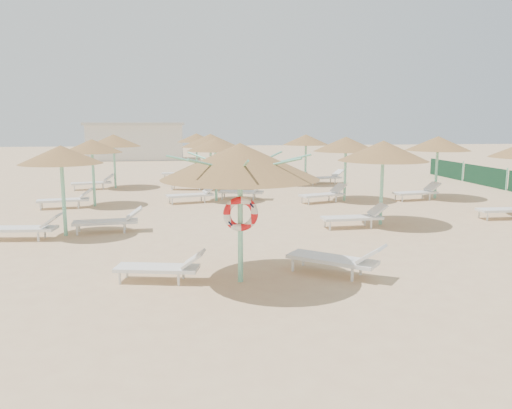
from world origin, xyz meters
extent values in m
plane|color=#D1B07F|center=(0.00, 0.00, 0.00)|extent=(120.00, 120.00, 0.00)
cylinder|color=#7DDAB3|center=(-0.22, -0.25, 1.21)|extent=(0.11, 0.11, 2.42)
cone|color=olive|center=(-0.22, -0.25, 2.53)|extent=(3.23, 3.23, 0.73)
cylinder|color=#7DDAB3|center=(-0.22, -0.25, 2.27)|extent=(0.20, 0.20, 0.12)
cylinder|color=#7DDAB3|center=(0.52, -0.25, 2.48)|extent=(1.46, 0.04, 0.37)
cylinder|color=#7DDAB3|center=(0.30, 0.27, 2.48)|extent=(1.06, 1.06, 0.37)
cylinder|color=#7DDAB3|center=(-0.22, 0.49, 2.48)|extent=(0.04, 1.46, 0.37)
cylinder|color=#7DDAB3|center=(-0.75, 0.27, 2.48)|extent=(1.06, 1.06, 0.37)
cylinder|color=#7DDAB3|center=(-0.96, -0.25, 2.48)|extent=(1.46, 0.04, 0.37)
cylinder|color=#7DDAB3|center=(-0.75, -0.78, 2.48)|extent=(1.06, 1.06, 0.37)
cylinder|color=#7DDAB3|center=(-0.22, -0.99, 2.48)|extent=(0.04, 1.46, 0.37)
cylinder|color=#7DDAB3|center=(0.30, -0.78, 2.48)|extent=(1.06, 1.06, 0.37)
torus|color=red|center=(-0.22, -0.35, 1.46)|extent=(0.72, 0.15, 0.72)
cylinder|color=white|center=(-2.71, -0.11, 0.13)|extent=(0.05, 0.05, 0.25)
cylinder|color=white|center=(-2.62, 0.34, 0.13)|extent=(0.05, 0.05, 0.25)
cylinder|color=white|center=(-1.51, -0.35, 0.13)|extent=(0.05, 0.05, 0.25)
cylinder|color=white|center=(-1.41, 0.09, 0.13)|extent=(0.05, 0.05, 0.25)
cube|color=white|center=(-1.95, -0.03, 0.29)|extent=(1.81, 0.90, 0.07)
cube|color=white|center=(-1.19, -0.18, 0.51)|extent=(0.54, 0.62, 0.33)
cylinder|color=white|center=(1.01, 0.34, 0.14)|extent=(0.06, 0.06, 0.29)
cylinder|color=white|center=(1.34, 0.74, 0.14)|extent=(0.06, 0.06, 0.29)
cylinder|color=white|center=(2.10, -0.54, 0.14)|extent=(0.06, 0.06, 0.29)
cylinder|color=white|center=(2.43, -0.14, 0.14)|extent=(0.06, 0.06, 0.29)
cube|color=white|center=(1.82, 0.02, 0.33)|extent=(1.93, 1.73, 0.08)
cube|color=white|center=(2.50, -0.53, 0.58)|extent=(0.78, 0.80, 0.38)
cylinder|color=#7DDAB3|center=(-4.91, 4.67, 1.15)|extent=(0.11, 0.11, 2.30)
cone|color=olive|center=(-4.91, 4.67, 2.38)|extent=(2.34, 2.34, 0.53)
cylinder|color=#7DDAB3|center=(-4.91, 4.67, 2.15)|extent=(0.20, 0.20, 0.12)
cylinder|color=white|center=(-5.48, 3.97, 0.14)|extent=(0.06, 0.06, 0.28)
cylinder|color=white|center=(-5.44, 4.47, 0.14)|extent=(0.06, 0.06, 0.28)
cube|color=white|center=(-6.01, 4.27, 0.32)|extent=(1.95, 0.79, 0.08)
cube|color=white|center=(-5.16, 4.19, 0.56)|extent=(0.54, 0.64, 0.36)
cylinder|color=white|center=(-4.58, 4.65, 0.14)|extent=(0.06, 0.06, 0.28)
cylinder|color=white|center=(-4.63, 5.15, 0.14)|extent=(0.06, 0.06, 0.28)
cylinder|color=white|center=(-3.24, 4.77, 0.14)|extent=(0.06, 0.06, 0.28)
cylinder|color=white|center=(-3.28, 5.27, 0.14)|extent=(0.06, 0.06, 0.28)
cube|color=white|center=(-3.81, 4.97, 0.32)|extent=(1.95, 0.79, 0.08)
cube|color=white|center=(-2.96, 5.05, 0.56)|extent=(0.54, 0.64, 0.36)
cylinder|color=#7DDAB3|center=(-5.04, 9.95, 1.15)|extent=(0.11, 0.11, 2.30)
cone|color=olive|center=(-5.04, 9.95, 2.38)|extent=(2.34, 2.34, 0.53)
cylinder|color=#7DDAB3|center=(-5.04, 9.95, 2.15)|extent=(0.20, 0.20, 0.12)
cylinder|color=white|center=(-6.89, 9.16, 0.14)|extent=(0.06, 0.06, 0.28)
cylinder|color=white|center=(-6.98, 9.66, 0.14)|extent=(0.06, 0.06, 0.28)
cylinder|color=white|center=(-5.56, 9.39, 0.14)|extent=(0.06, 0.06, 0.28)
cylinder|color=white|center=(-5.65, 9.89, 0.14)|extent=(0.06, 0.06, 0.28)
cube|color=white|center=(-6.14, 9.55, 0.32)|extent=(1.98, 0.93, 0.08)
cube|color=white|center=(-5.31, 9.69, 0.56)|extent=(0.58, 0.67, 0.36)
cylinder|color=#7DDAB3|center=(-5.03, 15.42, 1.15)|extent=(0.11, 0.11, 2.30)
cone|color=olive|center=(-5.03, 15.42, 2.39)|extent=(2.67, 2.67, 0.60)
cylinder|color=#7DDAB3|center=(-5.03, 15.42, 2.15)|extent=(0.20, 0.20, 0.12)
cylinder|color=white|center=(-6.85, 14.59, 0.14)|extent=(0.06, 0.06, 0.28)
cylinder|color=white|center=(-6.97, 15.07, 0.14)|extent=(0.06, 0.06, 0.28)
cylinder|color=white|center=(-5.54, 14.90, 0.14)|extent=(0.06, 0.06, 0.28)
cylinder|color=white|center=(-5.66, 15.38, 0.14)|extent=(0.06, 0.06, 0.28)
cube|color=white|center=(-6.13, 15.02, 0.32)|extent=(1.99, 1.04, 0.08)
cube|color=white|center=(-5.31, 15.21, 0.56)|extent=(0.61, 0.70, 0.36)
cylinder|color=#7DDAB3|center=(-0.19, 10.64, 1.15)|extent=(0.11, 0.11, 2.30)
cone|color=olive|center=(-0.19, 10.64, 2.38)|extent=(2.40, 2.40, 0.54)
cylinder|color=#7DDAB3|center=(-0.19, 10.64, 2.15)|extent=(0.20, 0.20, 0.12)
cylinder|color=white|center=(-2.00, 9.80, 0.14)|extent=(0.06, 0.06, 0.28)
cylinder|color=white|center=(-2.13, 10.28, 0.14)|extent=(0.06, 0.06, 0.28)
cylinder|color=white|center=(-0.70, 10.14, 0.14)|extent=(0.06, 0.06, 0.28)
cylinder|color=white|center=(-0.82, 10.62, 0.14)|extent=(0.06, 0.06, 0.28)
cube|color=white|center=(-1.29, 10.24, 0.32)|extent=(1.99, 1.08, 0.08)
cube|color=white|center=(-0.47, 10.45, 0.56)|extent=(0.62, 0.70, 0.36)
cylinder|color=white|center=(0.07, 10.90, 0.14)|extent=(0.06, 0.06, 0.28)
cylinder|color=white|center=(0.20, 11.38, 0.14)|extent=(0.06, 0.06, 0.28)
cylinder|color=white|center=(1.38, 10.56, 0.14)|extent=(0.06, 0.06, 0.28)
cylinder|color=white|center=(1.50, 11.04, 0.14)|extent=(0.06, 0.06, 0.28)
cube|color=white|center=(0.91, 10.94, 0.32)|extent=(1.99, 1.08, 0.08)
cube|color=white|center=(1.73, 10.73, 0.56)|extent=(0.62, 0.70, 0.36)
cylinder|color=#7DDAB3|center=(-0.25, 14.70, 1.15)|extent=(0.11, 0.11, 2.30)
cone|color=olive|center=(-0.25, 14.70, 2.40)|extent=(2.87, 2.87, 0.65)
cylinder|color=#7DDAB3|center=(-0.25, 14.70, 2.15)|extent=(0.20, 0.20, 0.12)
cylinder|color=white|center=(-2.18, 14.20, 0.14)|extent=(0.06, 0.06, 0.28)
cylinder|color=white|center=(-2.09, 14.69, 0.14)|extent=(0.06, 0.06, 0.28)
cylinder|color=white|center=(-0.85, 13.96, 0.14)|extent=(0.06, 0.06, 0.28)
cylinder|color=white|center=(-0.77, 14.45, 0.14)|extent=(0.06, 0.06, 0.28)
cube|color=white|center=(-1.35, 14.30, 0.32)|extent=(1.98, 0.94, 0.08)
cube|color=white|center=(-0.51, 14.16, 0.56)|extent=(0.58, 0.68, 0.36)
cylinder|color=white|center=(0.11, 14.62, 0.14)|extent=(0.06, 0.06, 0.28)
cylinder|color=white|center=(0.02, 15.11, 0.14)|extent=(0.06, 0.06, 0.28)
cylinder|color=white|center=(1.43, 14.85, 0.14)|extent=(0.06, 0.06, 0.28)
cylinder|color=white|center=(1.35, 15.35, 0.14)|extent=(0.06, 0.06, 0.28)
cube|color=white|center=(0.85, 15.00, 0.32)|extent=(1.98, 0.94, 0.08)
cube|color=white|center=(1.69, 15.15, 0.56)|extent=(0.58, 0.68, 0.36)
cylinder|color=#7DDAB3|center=(4.88, 5.05, 1.15)|extent=(0.11, 0.11, 2.30)
cone|color=olive|center=(4.88, 5.05, 2.40)|extent=(2.87, 2.87, 0.64)
cylinder|color=#7DDAB3|center=(4.88, 5.05, 2.15)|extent=(0.20, 0.20, 0.12)
cylinder|color=white|center=(2.99, 4.35, 0.14)|extent=(0.06, 0.06, 0.28)
cylinder|color=white|center=(2.97, 4.85, 0.14)|extent=(0.06, 0.06, 0.28)
cylinder|color=white|center=(4.34, 4.43, 0.14)|extent=(0.06, 0.06, 0.28)
cylinder|color=white|center=(4.31, 4.92, 0.14)|extent=(0.06, 0.06, 0.28)
cube|color=white|center=(3.78, 4.65, 0.32)|extent=(1.93, 0.72, 0.08)
cube|color=white|center=(4.63, 4.69, 0.56)|extent=(0.52, 0.62, 0.36)
cylinder|color=#7DDAB3|center=(5.22, 10.03, 1.15)|extent=(0.11, 0.11, 2.30)
cone|color=olive|center=(5.22, 10.03, 2.39)|extent=(2.71, 2.71, 0.61)
cylinder|color=#7DDAB3|center=(5.22, 10.03, 2.15)|extent=(0.20, 0.20, 0.12)
cylinder|color=white|center=(3.45, 9.12, 0.14)|extent=(0.06, 0.06, 0.28)
cylinder|color=white|center=(3.28, 9.59, 0.14)|extent=(0.06, 0.06, 0.28)
cylinder|color=white|center=(4.72, 9.58, 0.14)|extent=(0.06, 0.06, 0.28)
cylinder|color=white|center=(4.55, 10.05, 0.14)|extent=(0.06, 0.06, 0.28)
cube|color=white|center=(4.12, 9.63, 0.32)|extent=(2.00, 1.23, 0.08)
cube|color=white|center=(4.92, 9.92, 0.56)|extent=(0.66, 0.73, 0.36)
cylinder|color=#7DDAB3|center=(4.78, 15.54, 1.15)|extent=(0.11, 0.11, 2.30)
cone|color=olive|center=(4.78, 15.54, 2.38)|extent=(2.43, 2.43, 0.55)
cylinder|color=#7DDAB3|center=(4.78, 15.54, 2.15)|extent=(0.20, 0.20, 0.12)
cylinder|color=white|center=(2.84, 15.09, 0.14)|extent=(0.06, 0.06, 0.28)
cylinder|color=white|center=(2.97, 15.58, 0.14)|extent=(0.06, 0.06, 0.28)
cylinder|color=white|center=(4.15, 14.77, 0.14)|extent=(0.06, 0.06, 0.28)
cylinder|color=white|center=(4.28, 15.25, 0.14)|extent=(0.06, 0.06, 0.28)
cube|color=white|center=(3.68, 15.14, 0.32)|extent=(1.99, 1.06, 0.08)
cube|color=white|center=(4.51, 14.94, 0.56)|extent=(0.62, 0.70, 0.36)
cylinder|color=white|center=(5.17, 15.41, 0.14)|extent=(0.06, 0.06, 0.28)
cylinder|color=white|center=(5.04, 15.89, 0.14)|extent=(0.06, 0.06, 0.28)
cylinder|color=white|center=(6.48, 15.73, 0.14)|extent=(0.06, 0.06, 0.28)
cylinder|color=white|center=(6.35, 16.22, 0.14)|extent=(0.06, 0.06, 0.28)
cube|color=white|center=(5.88, 15.84, 0.32)|extent=(1.99, 1.06, 0.08)
cube|color=white|center=(6.71, 16.05, 0.56)|extent=(0.62, 0.70, 0.36)
cylinder|color=white|center=(8.68, 5.13, 0.14)|extent=(0.06, 0.06, 0.28)
cylinder|color=white|center=(8.68, 5.63, 0.14)|extent=(0.06, 0.06, 0.28)
cube|color=white|center=(9.48, 5.38, 0.32)|extent=(1.90, 0.62, 0.08)
cylinder|color=#7DDAB3|center=(9.34, 10.13, 1.15)|extent=(0.11, 0.11, 2.30)
cone|color=olive|center=(9.34, 10.13, 2.39)|extent=(2.72, 2.72, 0.61)
cylinder|color=#7DDAB3|center=(9.34, 10.13, 2.15)|extent=(0.20, 0.20, 0.12)
cylinder|color=white|center=(7.50, 9.33, 0.14)|extent=(0.06, 0.06, 0.28)
cylinder|color=white|center=(7.40, 9.82, 0.14)|extent=(0.06, 0.06, 0.28)
cylinder|color=white|center=(8.82, 9.58, 0.14)|extent=(0.06, 0.06, 0.28)
cylinder|color=white|center=(8.73, 10.08, 0.14)|extent=(0.06, 0.06, 0.28)
cube|color=white|center=(8.24, 9.73, 0.32)|extent=(1.98, 0.96, 0.08)
cube|color=white|center=(9.07, 9.89, 0.56)|extent=(0.59, 0.68, 0.36)
cylinder|color=#7DDAB3|center=(-0.89, 19.60, 1.15)|extent=(0.11, 0.11, 2.30)
cone|color=olive|center=(-0.89, 19.60, 2.38)|extent=(2.29, 2.29, 0.52)
cylinder|color=#7DDAB3|center=(-0.89, 19.60, 2.15)|extent=(0.20, 0.20, 0.12)
cylinder|color=white|center=(-2.79, 18.95, 0.14)|extent=(0.06, 0.06, 0.28)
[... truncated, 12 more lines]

